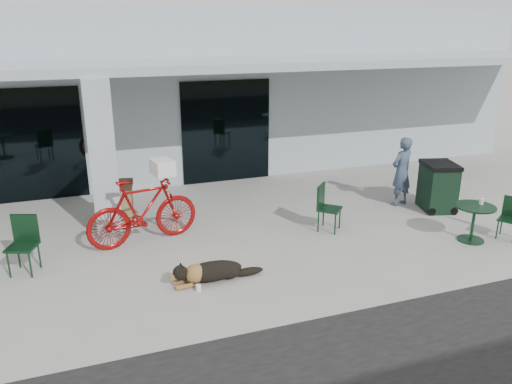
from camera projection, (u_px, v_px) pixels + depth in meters
name	position (u px, v px, depth m)	size (l,w,h in m)	color
ground	(209.00, 270.00, 8.67)	(80.00, 80.00, 0.00)	#A29F99
building	(139.00, 86.00, 15.54)	(22.00, 7.00, 4.50)	#A0B0B5
storefront_glass_left	(21.00, 146.00, 11.67)	(2.80, 0.06, 2.70)	black
storefront_glass_right	(226.00, 132.00, 13.26)	(2.40, 0.06, 2.70)	black
column	(103.00, 159.00, 9.75)	(0.50, 0.50, 3.12)	#A0B0B5
overhang	(163.00, 66.00, 10.86)	(22.00, 2.80, 0.18)	#A0B0B5
bicycle	(143.00, 211.00, 9.58)	(0.62, 2.19, 1.32)	maroon
laundry_basket	(162.00, 167.00, 9.55)	(0.49, 0.37, 0.29)	white
dog	(212.00, 270.00, 8.26)	(1.18, 0.39, 0.39)	black
cup_near_dog	(198.00, 288.00, 7.99)	(0.09, 0.09, 0.11)	white
cafe_chair_near	(22.00, 246.00, 8.44)	(0.45, 0.49, 1.00)	#13361D
cafe_table_far	(473.00, 223.00, 9.76)	(0.78, 0.78, 0.73)	#13361D
cafe_chair_far_a	(330.00, 208.00, 10.21)	(0.44, 0.48, 0.97)	#13361D
cafe_chair_far_b	(509.00, 219.00, 9.84)	(0.38, 0.41, 0.84)	#13361D
person	(402.00, 171.00, 11.59)	(0.59, 0.39, 1.63)	#394860
cup_on_table	(481.00, 201.00, 9.72)	(0.08, 0.08, 0.12)	white
trash_receptacle	(121.00, 202.00, 10.64)	(0.54, 0.54, 0.92)	olive
wheeled_bin	(438.00, 186.00, 11.37)	(0.68, 0.87, 1.10)	black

